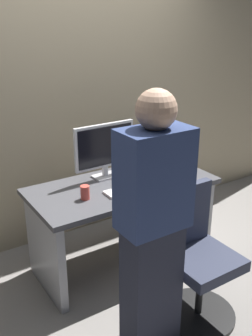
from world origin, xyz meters
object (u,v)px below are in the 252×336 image
(desk, at_px, (123,208))
(office_chair, at_px, (196,260))
(keyboard, at_px, (131,189))
(cup_near_keyboard, at_px, (85,193))
(person_at_desk, at_px, (153,228))
(book_stack, at_px, (158,154))
(mouse, at_px, (159,179))
(cell_phone, at_px, (187,178))
(monitor, at_px, (105,148))

(desk, xyz_separation_m, office_chair, (0.09, -0.79, -0.08))
(keyboard, bearing_deg, cup_near_keyboard, 172.84)
(person_at_desk, height_order, book_stack, person_at_desk)
(mouse, distance_m, cup_near_keyboard, 0.66)
(mouse, xyz_separation_m, cup_near_keyboard, (-0.66, 0.03, 0.04))
(keyboard, bearing_deg, desk, 85.49)
(cell_phone, bearing_deg, monitor, 156.80)
(desk, bearing_deg, monitor, 104.39)
(person_at_desk, relative_size, keyboard, 3.81)
(office_chair, bearing_deg, desk, 96.50)
(person_at_desk, height_order, keyboard, person_at_desk)
(mouse, bearing_deg, cup_near_keyboard, 177.51)
(desk, xyz_separation_m, cell_phone, (0.50, -0.19, 0.23))
(person_at_desk, distance_m, monitor, 1.08)
(keyboard, bearing_deg, mouse, 4.93)
(office_chair, distance_m, keyboard, 0.73)
(person_at_desk, height_order, cup_near_keyboard, person_at_desk)
(book_stack, bearing_deg, cell_phone, -88.05)
(desk, bearing_deg, cell_phone, -20.98)
(desk, relative_size, book_stack, 6.98)
(cup_near_keyboard, xyz_separation_m, cell_phone, (0.89, -0.10, -0.05))
(mouse, relative_size, cell_phone, 0.69)
(keyboard, distance_m, cup_near_keyboard, 0.37)
(monitor, height_order, mouse, monitor)
(desk, xyz_separation_m, person_at_desk, (-0.33, -0.84, 0.33))
(desk, distance_m, office_chair, 0.80)
(monitor, xyz_separation_m, mouse, (0.33, -0.31, -0.24))
(desk, distance_m, mouse, 0.38)
(office_chair, height_order, person_at_desk, person_at_desk)
(person_at_desk, xyz_separation_m, book_stack, (0.82, 1.02, 0.00))
(monitor, relative_size, mouse, 5.41)
(desk, bearing_deg, office_chair, -83.50)
(person_at_desk, bearing_deg, keyboard, 65.65)
(mouse, bearing_deg, office_chair, -105.61)
(person_at_desk, bearing_deg, cell_phone, 37.91)
(monitor, bearing_deg, office_chair, -81.93)
(office_chair, relative_size, book_stack, 4.39)
(office_chair, xyz_separation_m, monitor, (-0.14, 0.98, 0.56))
(desk, height_order, book_stack, book_stack)
(mouse, distance_m, book_stack, 0.38)
(cup_near_keyboard, bearing_deg, keyboard, -7.79)
(monitor, relative_size, cup_near_keyboard, 5.17)
(desk, xyz_separation_m, cup_near_keyboard, (-0.38, -0.09, 0.27))
(office_chair, relative_size, person_at_desk, 0.57)
(person_at_desk, relative_size, book_stack, 7.66)
(book_stack, bearing_deg, monitor, 178.45)
(cup_near_keyboard, height_order, cell_phone, cup_near_keyboard)
(cup_near_keyboard, bearing_deg, mouse, -2.49)
(cup_near_keyboard, bearing_deg, monitor, 40.22)
(desk, relative_size, cup_near_keyboard, 14.27)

